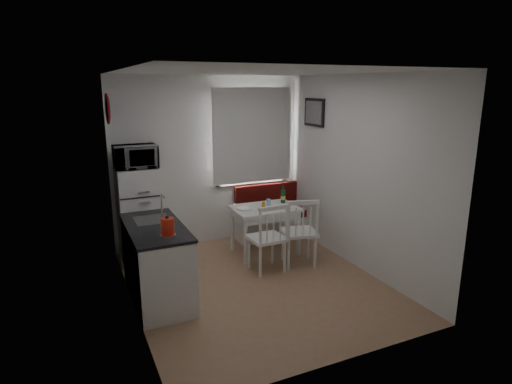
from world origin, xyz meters
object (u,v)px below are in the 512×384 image
fridge (139,215)px  bench (271,220)px  chair_right (303,225)px  microwave (135,157)px  kettle (168,227)px  wine_bottle (283,194)px  dining_table (265,212)px  kitchen_counter (157,262)px  chair_left (270,231)px

fridge → bench: bearing=2.9°
chair_right → microwave: bearing=165.9°
kettle → wine_bottle: 2.43m
dining_table → kettle: size_ratio=4.29×
kitchen_counter → chair_right: 2.01m
bench → microwave: (-2.14, -0.16, 1.23)m
chair_left → fridge: (-1.48, 1.17, 0.09)m
fridge → microwave: size_ratio=2.39×
chair_right → fridge: bearing=164.8°
dining_table → chair_left: size_ratio=1.89×
kitchen_counter → chair_right: size_ratio=2.36×
dining_table → microwave: (-1.73, 0.46, 0.88)m
kitchen_counter → wine_bottle: kitchen_counter is taller
chair_right → bench: bearing=98.5°
kettle → wine_bottle: kettle is taller
fridge → wine_bottle: (2.08, -0.41, 0.18)m
chair_left → microwave: 2.08m
dining_table → chair_right: size_ratio=1.73×
kitchen_counter → chair_left: bearing=2.7°
fridge → microwave: bearing=-90.0°
fridge → chair_right: bearing=-30.7°
fridge → kettle: (0.03, -1.69, 0.34)m
bench → kitchen_counter: bearing=-148.0°
wine_bottle → kitchen_counter: bearing=-158.3°
dining_table → chair_left: 0.72m
kitchen_counter → bench: bearing=32.0°
bench → chair_left: 1.47m
bench → dining_table: 0.81m
chair_right → fridge: fridge is taller
kitchen_counter → chair_left: (1.50, 0.07, 0.14)m
chair_right → kitchen_counter: bearing=-162.6°
dining_table → kitchen_counter: bearing=-155.5°
bench → kettle: size_ratio=5.34×
chair_right → fridge: (-1.98, 1.18, 0.07)m
kitchen_counter → fridge: bearing=89.1°
wine_bottle → bench: bearing=83.6°
fridge → kettle: 1.72m
kitchen_counter → kettle: bearing=-83.6°
fridge → microwave: 0.84m
microwave → wine_bottle: bearing=-9.7°
kitchen_counter → dining_table: 1.91m
dining_table → chair_right: (0.25, -0.67, -0.03)m
fridge → microwave: microwave is taller
chair_left → chair_right: size_ratio=0.92×
chair_left → wine_bottle: (0.60, 0.77, 0.26)m
bench → kettle: kettle is taller
fridge → kitchen_counter: bearing=-90.9°
kitchen_counter → fridge: 1.26m
chair_left → microwave: (-1.48, 1.12, 0.92)m
microwave → wine_bottle: 2.22m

